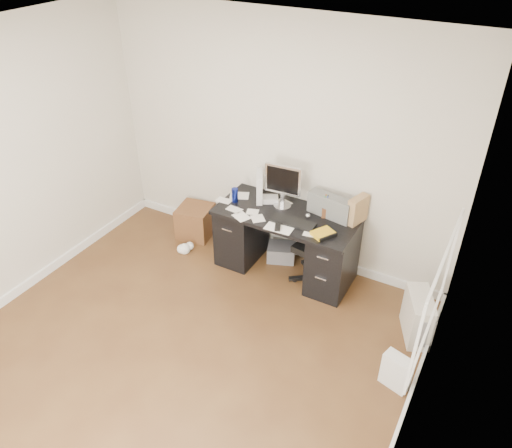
{
  "coord_description": "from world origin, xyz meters",
  "views": [
    {
      "loc": [
        2.16,
        -2.38,
        3.54
      ],
      "look_at": [
        0.18,
        1.2,
        0.84
      ],
      "focal_mm": 35.0,
      "sensor_mm": 36.0,
      "label": 1
    }
  ],
  "objects_px": {
    "lcd_monitor": "(283,186)",
    "desk": "(286,241)",
    "pc_tower": "(418,317)",
    "keyboard": "(293,222)",
    "wicker_basket": "(195,221)",
    "office_chair": "(319,243)"
  },
  "relations": [
    {
      "from": "office_chair",
      "to": "desk",
      "type": "bearing_deg",
      "value": -167.23
    },
    {
      "from": "keyboard",
      "to": "wicker_basket",
      "type": "distance_m",
      "value": 1.54
    },
    {
      "from": "desk",
      "to": "wicker_basket",
      "type": "xyz_separation_m",
      "value": [
        -1.28,
        0.1,
        -0.2
      ]
    },
    {
      "from": "office_chair",
      "to": "wicker_basket",
      "type": "relative_size",
      "value": 2.52
    },
    {
      "from": "wicker_basket",
      "to": "desk",
      "type": "bearing_deg",
      "value": -4.58
    },
    {
      "from": "lcd_monitor",
      "to": "keyboard",
      "type": "xyz_separation_m",
      "value": [
        0.24,
        -0.24,
        -0.24
      ]
    },
    {
      "from": "office_chair",
      "to": "wicker_basket",
      "type": "bearing_deg",
      "value": -172.92
    },
    {
      "from": "lcd_monitor",
      "to": "keyboard",
      "type": "height_order",
      "value": "lcd_monitor"
    },
    {
      "from": "keyboard",
      "to": "pc_tower",
      "type": "bearing_deg",
      "value": -8.45
    },
    {
      "from": "pc_tower",
      "to": "wicker_basket",
      "type": "distance_m",
      "value": 2.83
    },
    {
      "from": "office_chair",
      "to": "pc_tower",
      "type": "relative_size",
      "value": 2.15
    },
    {
      "from": "desk",
      "to": "keyboard",
      "type": "bearing_deg",
      "value": -44.3
    },
    {
      "from": "lcd_monitor",
      "to": "pc_tower",
      "type": "height_order",
      "value": "lcd_monitor"
    },
    {
      "from": "desk",
      "to": "office_chair",
      "type": "relative_size",
      "value": 1.52
    },
    {
      "from": "lcd_monitor",
      "to": "office_chair",
      "type": "distance_m",
      "value": 0.71
    },
    {
      "from": "office_chair",
      "to": "wicker_basket",
      "type": "distance_m",
      "value": 1.69
    },
    {
      "from": "wicker_basket",
      "to": "keyboard",
      "type": "bearing_deg",
      "value": -9.46
    },
    {
      "from": "lcd_monitor",
      "to": "desk",
      "type": "bearing_deg",
      "value": -50.6
    },
    {
      "from": "lcd_monitor",
      "to": "keyboard",
      "type": "bearing_deg",
      "value": -49.87
    },
    {
      "from": "keyboard",
      "to": "wicker_basket",
      "type": "bearing_deg",
      "value": 168.31
    },
    {
      "from": "desk",
      "to": "keyboard",
      "type": "xyz_separation_m",
      "value": [
        0.14,
        -0.13,
        0.36
      ]
    },
    {
      "from": "desk",
      "to": "pc_tower",
      "type": "distance_m",
      "value": 1.56
    }
  ]
}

